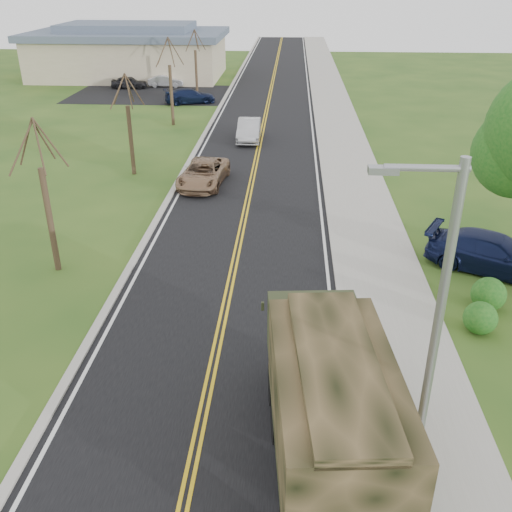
# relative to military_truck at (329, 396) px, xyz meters

# --- Properties ---
(ground) EXTENTS (160.00, 160.00, 0.00)m
(ground) POSITION_rel_military_truck_xyz_m (-3.19, -0.58, -2.05)
(ground) COLOR #2A4D19
(ground) RESTS_ON ground
(road) EXTENTS (8.00, 120.00, 0.01)m
(road) POSITION_rel_military_truck_xyz_m (-3.19, 39.42, -2.04)
(road) COLOR black
(road) RESTS_ON ground
(curb_right) EXTENTS (0.30, 120.00, 0.12)m
(curb_right) POSITION_rel_military_truck_xyz_m (0.96, 39.42, -1.99)
(curb_right) COLOR #9E998E
(curb_right) RESTS_ON ground
(sidewalk_right) EXTENTS (3.20, 120.00, 0.10)m
(sidewalk_right) POSITION_rel_military_truck_xyz_m (2.71, 39.42, -2.00)
(sidewalk_right) COLOR #9E998E
(sidewalk_right) RESTS_ON ground
(curb_left) EXTENTS (0.30, 120.00, 0.10)m
(curb_left) POSITION_rel_military_truck_xyz_m (-7.34, 39.42, -2.00)
(curb_left) COLOR #9E998E
(curb_left) RESTS_ON ground
(street_light) EXTENTS (1.65, 0.22, 8.00)m
(street_light) POSITION_rel_military_truck_xyz_m (1.71, -1.08, 2.38)
(street_light) COLOR gray
(street_light) RESTS_ON ground
(bare_tree_a) EXTENTS (1.93, 2.26, 6.08)m
(bare_tree_a) POSITION_rel_military_truck_xyz_m (-10.20, 9.42, 0.58)
(bare_tree_a) COLOR #38281C
(bare_tree_a) RESTS_ON ground
(bare_tree_b) EXTENTS (1.83, 2.14, 5.73)m
(bare_tree_b) POSITION_rel_military_truck_xyz_m (-10.20, 21.42, 0.43)
(bare_tree_b) COLOR #38281C
(bare_tree_b) RESTS_ON ground
(bare_tree_c) EXTENTS (2.04, 2.39, 6.42)m
(bare_tree_c) POSITION_rel_military_truck_xyz_m (-10.20, 33.42, 0.73)
(bare_tree_c) COLOR #38281C
(bare_tree_c) RESTS_ON ground
(bare_tree_d) EXTENTS (1.88, 2.20, 5.91)m
(bare_tree_d) POSITION_rel_military_truck_xyz_m (-10.20, 45.42, 0.50)
(bare_tree_d) COLOR #38281C
(bare_tree_d) RESTS_ON ground
(commercial_building) EXTENTS (25.50, 21.50, 5.65)m
(commercial_building) POSITION_rel_military_truck_xyz_m (-19.18, 55.39, 0.64)
(commercial_building) COLOR tan
(commercial_building) RESTS_ON ground
(military_truck) EXTENTS (3.14, 7.37, 3.57)m
(military_truck) POSITION_rel_military_truck_xyz_m (0.00, 0.00, 0.00)
(military_truck) COLOR black
(military_truck) RESTS_ON ground
(suv_champagne) EXTENTS (2.66, 5.02, 1.34)m
(suv_champagne) POSITION_rel_military_truck_xyz_m (-5.82, 19.77, -1.37)
(suv_champagne) COLOR #8B6B4E
(suv_champagne) RESTS_ON ground
(sedan_silver) EXTENTS (1.61, 4.44, 1.45)m
(sedan_silver) POSITION_rel_military_truck_xyz_m (-3.99, 29.30, -1.32)
(sedan_silver) COLOR #A9A9AD
(sedan_silver) RESTS_ON ground
(pickup_navy) EXTENTS (5.57, 4.25, 1.50)m
(pickup_navy) POSITION_rel_military_truck_xyz_m (7.05, 10.35, -1.30)
(pickup_navy) COLOR #0F1637
(pickup_navy) RESTS_ON ground
(utility_box_near) EXTENTS (0.62, 0.53, 0.80)m
(utility_box_near) POSITION_rel_military_truck_xyz_m (1.67, -0.64, -1.55)
(utility_box_near) COLOR #1C4F22
(utility_box_near) RESTS_ON sidewalk_right
(lot_car_dark) EXTENTS (3.64, 1.64, 1.21)m
(lot_car_dark) POSITION_rel_military_truck_xyz_m (-17.55, 48.22, -1.44)
(lot_car_dark) COLOR black
(lot_car_dark) RESTS_ON ground
(lot_car_silver) EXTENTS (3.69, 1.45, 1.20)m
(lot_car_silver) POSITION_rel_military_truck_xyz_m (-14.02, 49.42, -1.45)
(lot_car_silver) COLOR #BDBCC1
(lot_car_silver) RESTS_ON ground
(lot_car_navy) EXTENTS (4.86, 3.24, 1.31)m
(lot_car_navy) POSITION_rel_military_truck_xyz_m (-10.21, 41.42, -1.39)
(lot_car_navy) COLOR #0D1632
(lot_car_navy) RESTS_ON ground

